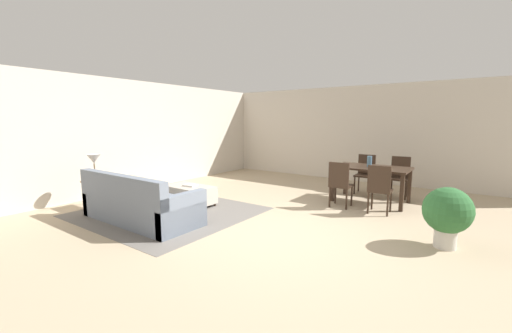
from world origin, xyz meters
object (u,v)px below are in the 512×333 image
table_lamp (94,160)px  ottoman_table (190,194)px  dining_chair_near_left (340,182)px  potted_plant (447,212)px  side_table (96,186)px  dining_chair_far_right (400,174)px  dining_chair_far_left (365,171)px  dining_table (371,171)px  dining_chair_near_right (380,187)px  couch (139,205)px  book_on_ottoman (190,185)px  vase_centerpiece (369,161)px

table_lamp → ottoman_table: bearing=42.0°
dining_chair_near_left → potted_plant: bearing=-30.0°
side_table → dining_chair_near_left: size_ratio=0.60×
dining_chair_near_left → dining_chair_far_right: 1.82m
side_table → dining_chair_far_left: size_ratio=0.60×
ottoman_table → potted_plant: (4.48, 0.52, 0.27)m
dining_chair_near_left → dining_chair_far_left: size_ratio=1.00×
dining_table → potted_plant: potted_plant is taller
ottoman_table → dining_chair_near_right: (3.32, 1.62, 0.29)m
dining_table → dining_chair_far_right: bearing=64.3°
side_table → table_lamp: 0.53m
ottoman_table → table_lamp: (-1.36, -1.22, 0.73)m
couch → ottoman_table: size_ratio=2.22×
ottoman_table → dining_chair_near_left: size_ratio=1.10×
dining_chair_far_left → dining_chair_near_left: bearing=-90.7°
dining_table → dining_chair_near_right: 0.91m
dining_chair_near_right → dining_chair_far_right: bearing=89.3°
couch → dining_chair_far_left: (2.51, 4.47, 0.23)m
dining_chair_near_left → book_on_ottoman: 3.02m
vase_centerpiece → dining_chair_near_left: bearing=-113.6°
dining_chair_far_right → book_on_ottoman: bearing=-135.5°
table_lamp → book_on_ottoman: 1.92m
ottoman_table → dining_table: dining_table is taller
side_table → dining_chair_far_left: 5.95m
book_on_ottoman → vase_centerpiece: bearing=39.6°
side_table → vase_centerpiece: bearing=40.4°
dining_chair_near_left → potted_plant: 2.22m
table_lamp → book_on_ottoman: bearing=42.0°
book_on_ottoman → potted_plant: size_ratio=0.31×
ottoman_table → vase_centerpiece: size_ratio=4.41×
dining_chair_far_left → book_on_ottoman: bearing=-128.5°
dining_chair_near_left → dining_chair_near_right: 0.76m
table_lamp → vase_centerpiece: table_lamp is taller
couch → dining_chair_far_right: bearing=54.0°
dining_table → couch: bearing=-128.1°
dining_chair_near_right → potted_plant: bearing=-43.4°
table_lamp → dining_chair_far_right: table_lamp is taller
dining_table → dining_chair_near_right: dining_chair_near_right is taller
dining_chair_far_right → vase_centerpiece: 1.04m
vase_centerpiece → table_lamp: bearing=-139.6°
couch → book_on_ottoman: (-0.06, 1.24, 0.13)m
dining_chair_far_left → couch: bearing=-119.4°
ottoman_table → potted_plant: size_ratio=1.20×
dining_chair_far_left → dining_chair_far_right: size_ratio=1.00×
ottoman_table → table_lamp: size_ratio=1.92×
dining_chair_far_left → vase_centerpiece: vase_centerpiece is taller
side_table → book_on_ottoman: bearing=42.0°
dining_table → dining_chair_far_right: 0.94m
dining_chair_near_right → couch: bearing=-138.8°
side_table → dining_chair_near_left: (3.91, 2.85, 0.08)m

